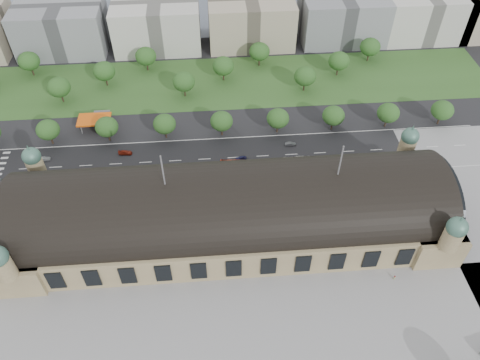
{
  "coord_description": "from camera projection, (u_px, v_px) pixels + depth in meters",
  "views": [
    {
      "loc": [
        -4.64,
        -103.17,
        130.72
      ],
      "look_at": [
        4.48,
        11.18,
        14.0
      ],
      "focal_mm": 35.0,
      "sensor_mm": 36.0,
      "label": 1
    }
  ],
  "objects": [
    {
      "name": "ground",
      "position": [
        230.0,
        231.0,
        165.58
      ],
      "size": [
        900.0,
        900.0,
        0.0
      ],
      "primitive_type": "plane",
      "color": "black",
      "rests_on": "ground"
    },
    {
      "name": "station",
      "position": [
        229.0,
        212.0,
        158.25
      ],
      "size": [
        150.0,
        48.4,
        44.3
      ],
      "color": "tan",
      "rests_on": "ground"
    },
    {
      "name": "plaza_south",
      "position": [
        274.0,
        348.0,
        135.39
      ],
      "size": [
        190.0,
        48.0,
        0.12
      ],
      "primitive_type": "cube",
      "color": "gray",
      "rests_on": "ground"
    },
    {
      "name": "road_slab",
      "position": [
        175.0,
        161.0,
        191.02
      ],
      "size": [
        260.0,
        26.0,
        0.1
      ],
      "primitive_type": "cube",
      "color": "black",
      "rests_on": "ground"
    },
    {
      "name": "grass_belt",
      "position": [
        187.0,
        84.0,
        229.72
      ],
      "size": [
        300.0,
        45.0,
        0.1
      ],
      "primitive_type": "cube",
      "color": "#2D5220",
      "rests_on": "ground"
    },
    {
      "name": "petrol_station",
      "position": [
        98.0,
        118.0,
        206.09
      ],
      "size": [
        14.0,
        13.0,
        5.05
      ],
      "color": "#D6530C",
      "rests_on": "ground"
    },
    {
      "name": "office_2",
      "position": [
        62.0,
        27.0,
        245.49
      ],
      "size": [
        45.0,
        32.0,
        24.0
      ],
      "primitive_type": "cube",
      "color": "gray",
      "rests_on": "ground"
    },
    {
      "name": "office_3",
      "position": [
        157.0,
        24.0,
        248.28
      ],
      "size": [
        45.0,
        32.0,
        24.0
      ],
      "primitive_type": "cube",
      "color": "#B3B1A9",
      "rests_on": "ground"
    },
    {
      "name": "office_4",
      "position": [
        251.0,
        20.0,
        251.07
      ],
      "size": [
        45.0,
        32.0,
        24.0
      ],
      "primitive_type": "cube",
      "color": "#A0957E",
      "rests_on": "ground"
    },
    {
      "name": "office_5",
      "position": [
        342.0,
        17.0,
        253.85
      ],
      "size": [
        45.0,
        32.0,
        24.0
      ],
      "primitive_type": "cube",
      "color": "gray",
      "rests_on": "ground"
    },
    {
      "name": "office_6",
      "position": [
        423.0,
        13.0,
        256.36
      ],
      "size": [
        45.0,
        32.0,
        24.0
      ],
      "primitive_type": "cube",
      "color": "#B3B1A9",
      "rests_on": "ground"
    },
    {
      "name": "tree_row_2",
      "position": [
        48.0,
        130.0,
        193.3
      ],
      "size": [
        9.6,
        9.6,
        11.52
      ],
      "color": "#2D2116",
      "rests_on": "ground"
    },
    {
      "name": "tree_row_3",
      "position": [
        107.0,
        127.0,
        194.64
      ],
      "size": [
        9.6,
        9.6,
        11.52
      ],
      "color": "#2D2116",
      "rests_on": "ground"
    },
    {
      "name": "tree_row_4",
      "position": [
        164.0,
        124.0,
        195.98
      ],
      "size": [
        9.6,
        9.6,
        11.52
      ],
      "color": "#2D2116",
      "rests_on": "ground"
    },
    {
      "name": "tree_row_5",
      "position": [
        222.0,
        121.0,
        197.32
      ],
      "size": [
        9.6,
        9.6,
        11.52
      ],
      "color": "#2D2116",
      "rests_on": "ground"
    },
    {
      "name": "tree_row_6",
      "position": [
        278.0,
        118.0,
        198.65
      ],
      "size": [
        9.6,
        9.6,
        11.52
      ],
      "color": "#2D2116",
      "rests_on": "ground"
    },
    {
      "name": "tree_row_7",
      "position": [
        333.0,
        116.0,
        199.99
      ],
      "size": [
        9.6,
        9.6,
        11.52
      ],
      "color": "#2D2116",
      "rests_on": "ground"
    },
    {
      "name": "tree_row_8",
      "position": [
        388.0,
        113.0,
        201.33
      ],
      "size": [
        9.6,
        9.6,
        11.52
      ],
      "color": "#2D2116",
      "rests_on": "ground"
    },
    {
      "name": "tree_row_9",
      "position": [
        442.0,
        110.0,
        202.67
      ],
      "size": [
        9.6,
        9.6,
        11.52
      ],
      "color": "#2D2116",
      "rests_on": "ground"
    },
    {
      "name": "tree_belt_2",
      "position": [
        29.0,
        61.0,
        229.48
      ],
      "size": [
        10.4,
        10.4,
        12.48
      ],
      "color": "#2D2116",
      "rests_on": "ground"
    },
    {
      "name": "tree_belt_3",
      "position": [
        59.0,
        87.0,
        213.77
      ],
      "size": [
        10.4,
        10.4,
        12.48
      ],
      "color": "#2D2116",
      "rests_on": "ground"
    },
    {
      "name": "tree_belt_4",
      "position": [
        104.0,
        71.0,
        223.21
      ],
      "size": [
        10.4,
        10.4,
        12.48
      ],
      "color": "#2D2116",
      "rests_on": "ground"
    },
    {
      "name": "tree_belt_5",
      "position": [
        146.0,
        56.0,
        232.65
      ],
      "size": [
        10.4,
        10.4,
        12.48
      ],
      "color": "#2D2116",
      "rests_on": "ground"
    },
    {
      "name": "tree_belt_6",
      "position": [
        184.0,
        82.0,
        216.94
      ],
      "size": [
        10.4,
        10.4,
        12.48
      ],
      "color": "#2D2116",
      "rests_on": "ground"
    },
    {
      "name": "tree_belt_7",
      "position": [
        223.0,
        66.0,
        226.39
      ],
      "size": [
        10.4,
        10.4,
        12.48
      ],
      "color": "#2D2116",
      "rests_on": "ground"
    },
    {
      "name": "tree_belt_8",
      "position": [
        259.0,
        51.0,
        235.83
      ],
      "size": [
        10.4,
        10.4,
        12.48
      ],
      "color": "#2D2116",
      "rests_on": "ground"
    },
    {
      "name": "tree_belt_9",
      "position": [
        305.0,
        76.0,
        220.12
      ],
      "size": [
        10.4,
        10.4,
        12.48
      ],
      "color": "#2D2116",
      "rests_on": "ground"
    },
    {
      "name": "tree_belt_10",
      "position": [
        339.0,
        61.0,
        229.56
      ],
      "size": [
        10.4,
        10.4,
        12.48
      ],
      "color": "#2D2116",
      "rests_on": "ground"
    },
    {
      "name": "tree_belt_11",
      "position": [
        370.0,
        47.0,
        239.01
      ],
      "size": [
        10.4,
        10.4,
        12.48
      ],
      "color": "#2D2116",
      "rests_on": "ground"
    },
    {
      "name": "traffic_car_1",
      "position": [
        44.0,
        159.0,
        190.64
      ],
      "size": [
        4.74,
        2.13,
        1.51
      ],
      "primitive_type": "imported",
      "rotation": [
        0.0,
        0.0,
        1.69
      ],
      "color": "gray",
      "rests_on": "ground"
    },
    {
      "name": "traffic_car_3",
      "position": [
        125.0,
        153.0,
        193.32
      ],
      "size": [
        5.69,
        2.64,
        1.61
      ],
      "primitive_type": "imported",
      "rotation": [
        0.0,
        0.0,
        1.5
      ],
      "color": "maroon",
      "rests_on": "ground"
    },
    {
      "name": "traffic_car_4",
      "position": [
        241.0,
        158.0,
        191.09
      ],
      "size": [
        4.55,
        2.19,
        1.5
      ],
      "primitive_type": "imported",
      "rotation": [
        0.0,
        0.0,
        -1.47
      ],
      "color": "#16183F",
      "rests_on": "ground"
    },
    {
      "name": "traffic_car_5",
      "position": [
        290.0,
        144.0,
        197.2
      ],
      "size": [
        4.52,
        1.71,
        1.47
      ],
      "primitive_type": "imported",
      "rotation": [
        0.0,
        0.0,
        1.54
      ],
      "color": "#505357",
      "rests_on": "ground"
    },
    {
      "name": "traffic_car_6",
      "position": [
        369.0,
        158.0,
        191.25
      ],
      "size": [
        5.13,
        2.64,
        1.39
      ],
      "primitive_type": "imported",
      "rotation": [
        0.0,
        0.0,
        -1.5
      ],
      "color": "white",
      "rests_on": "ground"
    },
    {
      "name": "parked_car_0",
      "position": [
        28.0,
        194.0,
        177.08
      ],
      "size": [
        4.25,
        3.0,
        1.33
      ],
      "primitive_type": "imported",
      "rotation": [
        0.0,
        0.0,
        -1.13
      ],
      "color": "black",
      "rests_on": "ground"
    },
    {
      "name": "parked_car_1",
      "position": [
        14.0,
        197.0,
        175.77
      ],
      "size": [
        6.09,
        5.41,
        1.57
      ],
      "primitive_type": "imported",
      "rotation": [
        0.0,
        0.0,
        -0.94
      ],
      "color": "maroon",
      "rests_on": "ground"
    },
    {
      "name": "parked_car_2",
      "position": [
        93.0,
        190.0,
        178.63
      ],
      "size": [
        5.56,
        4.81,
        1.53
      ],
      "primitive_type": "imported",
      "rotation": [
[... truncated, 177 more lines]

